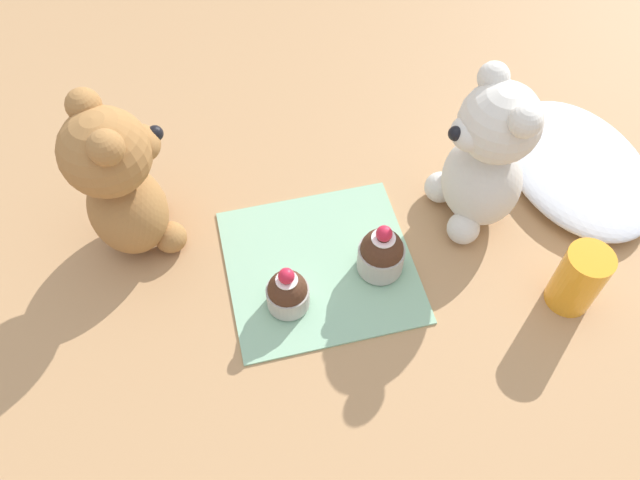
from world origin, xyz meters
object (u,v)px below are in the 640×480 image
Objects in this scene: teddy_bear_tan at (121,183)px; juice_glass at (579,279)px; cupcake_near_tan_bear at (288,292)px; teddy_bear_cream at (486,159)px; cupcake_near_cream_bear at (381,253)px.

teddy_bear_tan reaches higher than juice_glass.
cupcake_near_tan_bear is 0.33m from juice_glass.
juice_glass is (0.07, 0.32, 0.01)m from cupcake_near_tan_bear.
teddy_bear_cream reaches higher than cupcake_near_tan_bear.
teddy_bear_cream is at bearing -114.58° from teddy_bear_tan.
teddy_bear_tan is at bearing -102.38° from teddy_bear_cream.
teddy_bear_tan is at bearing -112.66° from cupcake_near_cream_bear.
cupcake_near_cream_bear is at bearing -129.36° from teddy_bear_tan.
teddy_bear_tan is 0.23m from cupcake_near_tan_bear.
teddy_bear_cream is at bearing -157.10° from juice_glass.
juice_glass is at bearing -130.05° from teddy_bear_tan.
teddy_bear_tan is at bearing -113.35° from juice_glass.
juice_glass is at bearing 18.40° from teddy_bear_cream.
juice_glass reaches higher than cupcake_near_tan_bear.
teddy_bear_cream is 0.99× the size of teddy_bear_tan.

